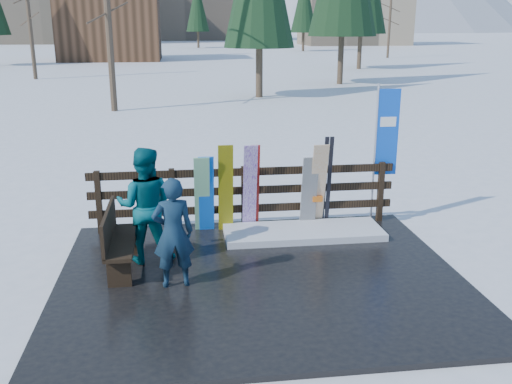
{
  "coord_description": "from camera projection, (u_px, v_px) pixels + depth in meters",
  "views": [
    {
      "loc": [
        -1.09,
        -7.74,
        3.72
      ],
      "look_at": [
        0.06,
        1.0,
        1.1
      ],
      "focal_mm": 40.0,
      "sensor_mm": 36.0,
      "label": 1
    }
  ],
  "objects": [
    {
      "name": "ski_pair_a",
      "position": [
        255.0,
        187.0,
        10.27
      ],
      "size": [
        0.17,
        0.25,
        1.6
      ],
      "color": "maroon",
      "rests_on": "deck"
    },
    {
      "name": "person_back",
      "position": [
        145.0,
        205.0,
        8.85
      ],
      "size": [
        0.97,
        0.8,
        1.84
      ],
      "primitive_type": "imported",
      "rotation": [
        0.0,
        0.0,
        3.02
      ],
      "color": "#06525D",
      "rests_on": "deck"
    },
    {
      "name": "snowboard_3",
      "position": [
        250.0,
        188.0,
        10.19
      ],
      "size": [
        0.24,
        0.39,
        1.62
      ],
      "primitive_type": "cube",
      "rotation": [
        0.22,
        0.0,
        0.0
      ],
      "color": "white",
      "rests_on": "deck"
    },
    {
      "name": "snowboard_2",
      "position": [
        226.0,
        189.0,
        10.13
      ],
      "size": [
        0.26,
        0.25,
        1.62
      ],
      "primitive_type": "cube",
      "rotation": [
        0.14,
        0.0,
        0.0
      ],
      "color": "yellow",
      "rests_on": "deck"
    },
    {
      "name": "deck",
      "position": [
        261.0,
        279.0,
        8.54
      ],
      "size": [
        6.0,
        5.0,
        0.08
      ],
      "primitive_type": "cube",
      "color": "black",
      "rests_on": "ground"
    },
    {
      "name": "person_front",
      "position": [
        173.0,
        233.0,
        8.02
      ],
      "size": [
        0.62,
        0.45,
        1.61
      ],
      "primitive_type": "imported",
      "rotation": [
        0.0,
        0.0,
        3.25
      ],
      "color": "#173A4C",
      "rests_on": "deck"
    },
    {
      "name": "ski_pair_b",
      "position": [
        327.0,
        182.0,
        10.42
      ],
      "size": [
        0.17,
        0.23,
        1.71
      ],
      "color": "black",
      "rests_on": "deck"
    },
    {
      "name": "rental_flag",
      "position": [
        384.0,
        138.0,
        10.54
      ],
      "size": [
        0.45,
        0.04,
        2.6
      ],
      "color": "silver",
      "rests_on": "deck"
    },
    {
      "name": "bench",
      "position": [
        117.0,
        238.0,
        8.61
      ],
      "size": [
        0.41,
        1.5,
        0.97
      ],
      "color": "black",
      "rests_on": "deck"
    },
    {
      "name": "snowboard_0",
      "position": [
        206.0,
        194.0,
        10.12
      ],
      "size": [
        0.27,
        0.35,
        1.44
      ],
      "primitive_type": "cube",
      "rotation": [
        0.22,
        0.0,
        0.0
      ],
      "color": "blue",
      "rests_on": "deck"
    },
    {
      "name": "trees",
      "position": [
        215.0,
        3.0,
        53.98
      ],
      "size": [
        42.09,
        68.93,
        12.35
      ],
      "color": "#382B1E",
      "rests_on": "ground"
    },
    {
      "name": "ground",
      "position": [
        261.0,
        281.0,
        8.55
      ],
      "size": [
        700.0,
        700.0,
        0.0
      ],
      "primitive_type": "plane",
      "color": "white",
      "rests_on": "ground"
    },
    {
      "name": "snow_patch",
      "position": [
        303.0,
        232.0,
        10.16
      ],
      "size": [
        2.8,
        1.0,
        0.12
      ],
      "primitive_type": "cube",
      "color": "white",
      "rests_on": "deck"
    },
    {
      "name": "fence",
      "position": [
        244.0,
        193.0,
        10.43
      ],
      "size": [
        5.6,
        0.1,
        1.15
      ],
      "color": "black",
      "rests_on": "deck"
    },
    {
      "name": "snowboard_1",
      "position": [
        202.0,
        195.0,
        10.11
      ],
      "size": [
        0.27,
        0.39,
        1.43
      ],
      "primitive_type": "cube",
      "rotation": [
        0.25,
        0.0,
        0.0
      ],
      "color": "white",
      "rests_on": "deck"
    },
    {
      "name": "snowboard_5",
      "position": [
        318.0,
        186.0,
        10.35
      ],
      "size": [
        0.28,
        0.41,
        1.6
      ],
      "primitive_type": "cube",
      "rotation": [
        0.24,
        0.0,
        0.0
      ],
      "color": "white",
      "rests_on": "deck"
    },
    {
      "name": "snowboard_4",
      "position": [
        309.0,
        192.0,
        10.36
      ],
      "size": [
        0.29,
        0.25,
        1.36
      ],
      "primitive_type": "cube",
      "rotation": [
        0.16,
        0.0,
        0.0
      ],
      "color": "black",
      "rests_on": "deck"
    }
  ]
}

